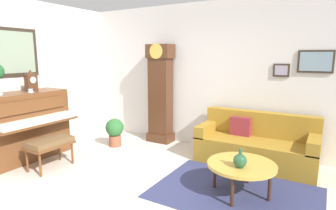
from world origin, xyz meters
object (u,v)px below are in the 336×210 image
Objects in this scene: piano at (25,126)px; grandfather_clock at (160,96)px; green_jug at (240,161)px; couch at (256,145)px; coffee_table at (242,165)px; teacup at (31,91)px; potted_plant at (115,130)px; piano_bench at (50,144)px; mantel_clock at (31,81)px.

piano is 2.57m from grandfather_clock.
couch is at bearing 94.70° from green_jug.
green_jug is (0.02, -0.14, 0.12)m from coffee_table.
coffee_table is 3.63m from teacup.
grandfather_clock is 3.62× the size of potted_plant.
grandfather_clock reaches higher than coffee_table.
piano_bench reaches higher than coffee_table.
grandfather_clock reaches higher than mantel_clock.
grandfather_clock reaches higher than potted_plant.
grandfather_clock reaches higher than piano.
potted_plant is (-2.65, -0.52, 0.01)m from couch.
mantel_clock is 3.28× the size of teacup.
grandfather_clock is 2.14m from couch.
green_jug is at bearing -83.39° from coffee_table.
green_jug is (2.91, 0.55, 0.10)m from piano_bench.
teacup reaches higher than potted_plant.
piano_bench is 2.32m from grandfather_clock.
green_jug is at bearing 6.47° from teacup.
potted_plant is at bearing 52.27° from mantel_clock.
green_jug is at bearing -85.30° from couch.
teacup is 1.69m from potted_plant.
piano_bench is at bearing -169.39° from green_jug.
grandfather_clock is 8.46× the size of green_jug.
potted_plant is at bearing 83.62° from piano_bench.
coffee_table is (3.62, 0.63, -0.20)m from piano.
potted_plant is at bearing 56.41° from piano.
piano is 1.64× the size of coffee_table.
coffee_table is 3.76m from mantel_clock.
green_jug is at bearing 7.65° from piano.
coffee_table is 7.59× the size of teacup.
couch is 7.92× the size of green_jug.
teacup is at bearing -121.71° from potted_plant.
mantel_clock is 0.68× the size of potted_plant.
grandfather_clock is at bearing 55.06° from teacup.
green_jug reaches higher than coffee_table.
piano_bench is 1.21m from mantel_clock.
teacup is 0.21× the size of potted_plant.
coffee_table is at bearing -85.53° from couch.
couch is 4.02m from mantel_clock.
coffee_table is (2.12, -1.43, -0.57)m from grandfather_clock.
grandfather_clock reaches higher than piano_bench.
mantel_clock reaches higher than teacup.
piano is at bearing -90.53° from mantel_clock.
mantel_clock is 0.21m from teacup.
green_jug is 0.43× the size of potted_plant.
piano is 6.00× the size of green_jug.
green_jug is (2.14, -1.57, -0.45)m from grandfather_clock.
piano_bench is 3.38m from couch.
grandfather_clock is 17.50× the size of teacup.
grandfather_clock is 2.31× the size of coffee_table.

